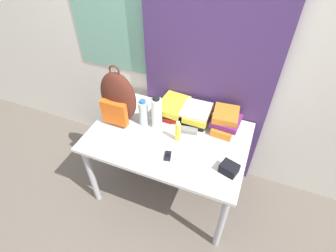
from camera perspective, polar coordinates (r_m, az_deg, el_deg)
name	(u,v)px	position (r m, az deg, el deg)	size (l,w,h in m)	color
ground_plane	(151,224)	(2.38, -3.81, -20.60)	(12.00, 12.00, 0.00)	#665B51
wall_back	(191,42)	(2.07, 5.11, 17.76)	(6.00, 0.06, 2.50)	silver
curtain_blue	(210,49)	(1.98, 9.03, 16.26)	(1.03, 0.04, 2.50)	#4C336B
desk	(168,143)	(2.07, 0.00, -3.69)	(1.21, 0.79, 0.70)	silver
backpack	(118,99)	(2.05, -10.82, 5.83)	(0.30, 0.18, 0.50)	#512319
book_stack_left	(173,108)	(2.15, 1.12, 4.01)	(0.23, 0.30, 0.12)	red
book_stack_center	(197,115)	(2.10, 6.28, 2.42)	(0.23, 0.24, 0.13)	black
book_stack_right	(226,121)	(2.07, 12.45, 1.16)	(0.23, 0.28, 0.16)	orange
water_bottle	(144,113)	(2.04, -5.35, 2.84)	(0.07, 0.07, 0.23)	silver
sports_bottle	(157,113)	(2.00, -2.46, 2.85)	(0.08, 0.08, 0.29)	white
sunscreen_bottle	(178,131)	(1.92, 2.14, -1.20)	(0.04, 0.04, 0.18)	yellow
cell_phone	(168,156)	(1.86, -0.06, -6.53)	(0.07, 0.09, 0.02)	black
sunglasses_case	(188,130)	(2.03, 4.36, -0.94)	(0.16, 0.08, 0.04)	gray
camera_pouch	(229,168)	(1.80, 13.17, -8.99)	(0.14, 0.12, 0.07)	black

